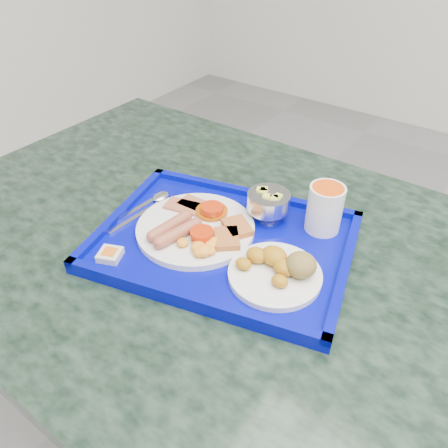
% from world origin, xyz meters
% --- Properties ---
extents(table, '(1.35, 0.90, 0.84)m').
position_xyz_m(table, '(-0.88, 0.26, 0.62)').
color(table, slate).
rests_on(table, floor).
extents(tray, '(0.56, 0.46, 0.03)m').
position_xyz_m(tray, '(-0.85, 0.25, 0.85)').
color(tray, '#03089C').
rests_on(tray, table).
extents(main_plate, '(0.24, 0.24, 0.04)m').
position_xyz_m(main_plate, '(-0.91, 0.23, 0.86)').
color(main_plate, white).
rests_on(main_plate, tray).
extents(bread_plate, '(0.17, 0.17, 0.05)m').
position_xyz_m(bread_plate, '(-0.72, 0.22, 0.87)').
color(bread_plate, white).
rests_on(bread_plate, tray).
extents(fruit_bowl, '(0.09, 0.09, 0.06)m').
position_xyz_m(fruit_bowl, '(-0.82, 0.36, 0.89)').
color(fruit_bowl, silver).
rests_on(fruit_bowl, tray).
extents(juice_cup, '(0.07, 0.07, 0.10)m').
position_xyz_m(juice_cup, '(-0.71, 0.39, 0.90)').
color(juice_cup, white).
rests_on(juice_cup, tray).
extents(spoon, '(0.03, 0.18, 0.01)m').
position_xyz_m(spoon, '(-1.05, 0.26, 0.86)').
color(spoon, silver).
rests_on(spoon, tray).
extents(knife, '(0.03, 0.16, 0.00)m').
position_xyz_m(knife, '(-1.07, 0.19, 0.85)').
color(knife, silver).
rests_on(knife, tray).
extents(jam_packet, '(0.05, 0.05, 0.02)m').
position_xyz_m(jam_packet, '(-0.99, 0.08, 0.86)').
color(jam_packet, silver).
rests_on(jam_packet, tray).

